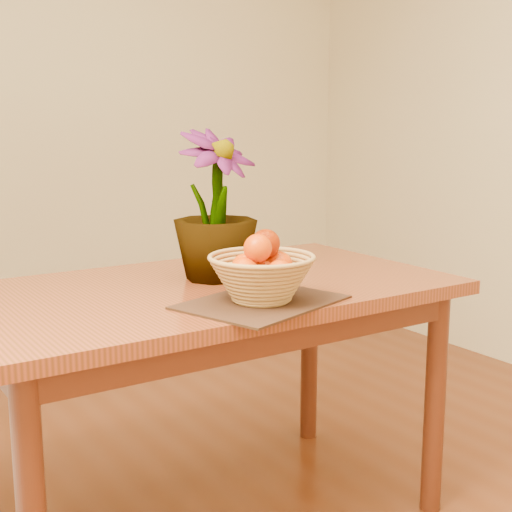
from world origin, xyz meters
TOP-DOWN VIEW (x-y plane):
  - wall_back at (0.00, 2.25)m, footprint 4.00×0.02m
  - table at (0.00, 0.30)m, footprint 1.40×0.80m
  - placemat at (0.01, 0.03)m, footprint 0.47×0.41m
  - wicker_basket at (0.01, 0.03)m, footprint 0.28×0.28m
  - orange_pile at (0.01, 0.03)m, footprint 0.20×0.19m
  - potted_plant at (0.06, 0.35)m, footprint 0.31×0.31m

SIDE VIEW (x-z plane):
  - table at x=0.00m, z-range 0.29..1.04m
  - placemat at x=0.01m, z-range 0.75..0.76m
  - wicker_basket at x=0.01m, z-range 0.76..0.87m
  - orange_pile at x=0.01m, z-range 0.80..0.93m
  - potted_plant at x=0.06m, z-range 0.75..1.19m
  - wall_back at x=0.00m, z-range 0.00..2.70m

